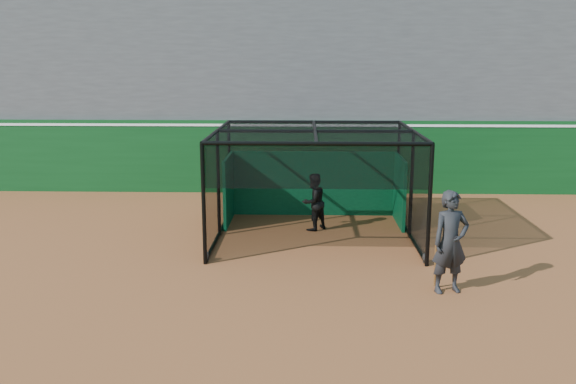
{
  "coord_description": "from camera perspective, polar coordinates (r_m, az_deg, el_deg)",
  "views": [
    {
      "loc": [
        0.57,
        -12.33,
        4.52
      ],
      "look_at": [
        0.16,
        2.0,
        1.4
      ],
      "focal_mm": 38.0,
      "sensor_mm": 36.0,
      "label": 1
    }
  ],
  "objects": [
    {
      "name": "on_deck_player",
      "position": [
        12.37,
        14.95,
        -4.57
      ],
      "size": [
        0.85,
        0.67,
        2.05
      ],
      "color": "black",
      "rests_on": "ground"
    },
    {
      "name": "grandstand",
      "position": [
        24.61,
        0.32,
        12.18
      ],
      "size": [
        50.0,
        7.85,
        8.95
      ],
      "color": "#4C4C4F",
      "rests_on": "ground"
    },
    {
      "name": "batting_cage",
      "position": [
        15.72,
        2.5,
        0.72
      ],
      "size": [
        5.07,
        4.76,
        2.75
      ],
      "color": "black",
      "rests_on": "ground"
    },
    {
      "name": "batter",
      "position": [
        16.4,
        2.4,
        -0.94
      ],
      "size": [
        0.95,
        0.94,
        1.55
      ],
      "primitive_type": "imported",
      "rotation": [
        0.0,
        0.0,
        3.9
      ],
      "color": "black",
      "rests_on": "ground"
    },
    {
      "name": "outfield_wall",
      "position": [
        21.09,
        0.08,
        3.46
      ],
      "size": [
        50.0,
        0.5,
        2.5
      ],
      "color": "#0B3D16",
      "rests_on": "ground"
    },
    {
      "name": "ground",
      "position": [
        13.14,
        -0.94,
        -7.84
      ],
      "size": [
        120.0,
        120.0,
        0.0
      ],
      "primitive_type": "plane",
      "color": "brown",
      "rests_on": "ground"
    }
  ]
}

